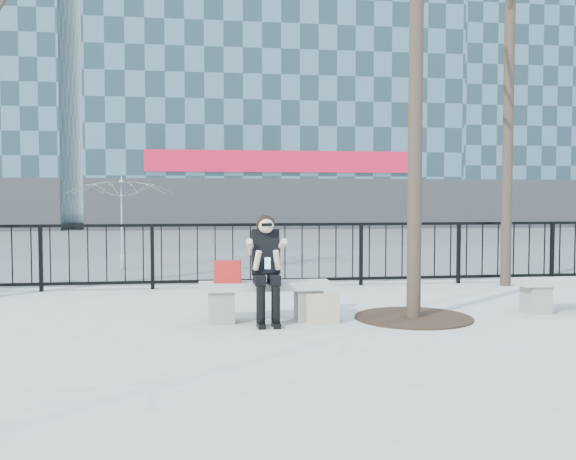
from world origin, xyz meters
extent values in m
plane|color=#969591|center=(0.00, 0.00, 0.00)|extent=(120.00, 120.00, 0.00)
cube|color=#474747|center=(0.00, 15.00, 0.00)|extent=(60.00, 23.00, 0.01)
cube|color=black|center=(0.00, 3.00, 1.08)|extent=(14.00, 0.05, 0.05)
cube|color=black|center=(0.00, 3.00, 0.12)|extent=(14.00, 0.05, 0.05)
cube|color=#486673|center=(3.00, 27.00, 12.00)|extent=(18.00, 10.00, 24.00)
cube|color=#2D2D30|center=(3.00, 21.96, 1.20)|extent=(18.00, 0.08, 2.40)
cube|color=red|center=(3.00, 21.90, 3.20)|extent=(12.60, 0.12, 1.00)
cube|color=#486673|center=(20.00, 27.00, 10.00)|extent=(16.00, 10.00, 20.00)
cylinder|color=black|center=(1.90, -0.10, 3.75)|extent=(0.18, 0.18, 7.50)
cylinder|color=black|center=(4.50, 2.60, 3.50)|extent=(0.18, 0.18, 7.00)
cylinder|color=black|center=(1.90, -0.10, 0.01)|extent=(1.50, 1.50, 0.02)
cube|color=slate|center=(-0.55, 0.00, 0.20)|extent=(0.32, 0.38, 0.40)
cube|color=slate|center=(0.55, 0.00, 0.20)|extent=(0.32, 0.38, 0.40)
cube|color=#989690|center=(0.00, 0.00, 0.45)|extent=(1.65, 0.46, 0.09)
cube|color=slate|center=(3.68, 0.09, 0.18)|extent=(0.29, 0.35, 0.37)
cube|color=#989690|center=(4.19, 0.09, 0.41)|extent=(1.51, 0.42, 0.08)
cube|color=#A81514|center=(-0.47, 0.02, 0.63)|extent=(0.35, 0.20, 0.27)
cube|color=beige|center=(0.68, -0.29, 0.18)|extent=(0.41, 0.22, 0.37)
imported|color=yellow|center=(-2.45, 5.87, 1.00)|extent=(2.44, 2.48, 2.00)
camera|label=1|loc=(-0.81, -7.95, 1.56)|focal=40.00mm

